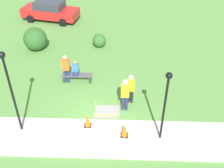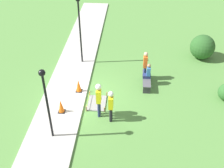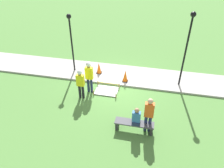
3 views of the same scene
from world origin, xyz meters
name	(u,v)px [view 3 (image 3 of 3)]	position (x,y,z in m)	size (l,w,h in m)	color
ground_plane	(118,86)	(0.00, 0.00, 0.00)	(60.00, 60.00, 0.00)	#51843D
sidewalk	(121,75)	(0.00, -1.16, 0.05)	(28.00, 2.33, 0.10)	#ADAAA3
wet_concrete_patch	(107,91)	(0.51, 0.65, 0.04)	(1.31, 0.98, 0.30)	gray
traffic_cone_near_patch	(125,76)	(-0.37, -0.44, 0.47)	(0.34, 0.34, 0.74)	black
traffic_cone_far_patch	(99,68)	(1.39, -1.02, 0.46)	(0.34, 0.34, 0.72)	black
park_bench	(134,125)	(-1.37, 3.28, 0.34)	(1.74, 0.44, 0.48)	#2D2D33
person_seated_on_bench	(136,118)	(-1.44, 3.33, 0.83)	(0.36, 0.44, 0.89)	navy
worker_supervisor	(80,82)	(1.69, 1.49, 1.04)	(0.40, 0.25, 1.74)	black
worker_assistant	(89,74)	(1.40, 0.89, 1.16)	(0.40, 0.28, 1.91)	navy
bystander_in_orange_shirt	(149,113)	(-1.95, 3.17, 1.03)	(0.40, 0.24, 1.81)	navy
lamppost_near	(71,35)	(3.03, -1.07, 2.48)	(0.28, 0.28, 3.59)	black
lamppost_far	(188,41)	(-3.48, -0.77, 2.82)	(0.28, 0.28, 4.20)	black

